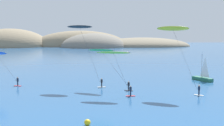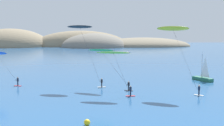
{
  "view_description": "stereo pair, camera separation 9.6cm",
  "coord_description": "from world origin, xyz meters",
  "px_view_note": "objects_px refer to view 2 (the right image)",
  "views": [
    {
      "loc": [
        0.05,
        -17.75,
        9.78
      ],
      "look_at": [
        5.57,
        29.74,
        4.85
      ],
      "focal_mm": 45.0,
      "sensor_mm": 36.0,
      "label": 1
    },
    {
      "loc": [
        0.14,
        -17.76,
        9.78
      ],
      "look_at": [
        5.57,
        29.74,
        4.85
      ],
      "focal_mm": 45.0,
      "sensor_mm": 36.0,
      "label": 2
    }
  ],
  "objects_px": {
    "kitesurfer_green": "(104,54)",
    "kitesurfer_yellow": "(175,33)",
    "kitesurfer_black": "(81,31)",
    "kitesurfer_lime": "(115,56)",
    "sailboat_near": "(202,77)",
    "marker_buoy": "(87,122)"
  },
  "relations": [
    {
      "from": "kitesurfer_black",
      "to": "kitesurfer_green",
      "type": "bearing_deg",
      "value": -33.61
    },
    {
      "from": "sailboat_near",
      "to": "kitesurfer_lime",
      "type": "xyz_separation_m",
      "value": [
        -20.1,
        -12.51,
        5.73
      ]
    },
    {
      "from": "kitesurfer_black",
      "to": "kitesurfer_lime",
      "type": "xyz_separation_m",
      "value": [
        5.12,
        -8.52,
        -3.95
      ]
    },
    {
      "from": "kitesurfer_green",
      "to": "kitesurfer_black",
      "type": "relative_size",
      "value": 0.68
    },
    {
      "from": "kitesurfer_green",
      "to": "sailboat_near",
      "type": "bearing_deg",
      "value": 17.07
    },
    {
      "from": "sailboat_near",
      "to": "kitesurfer_yellow",
      "type": "distance_m",
      "value": 18.17
    },
    {
      "from": "kitesurfer_green",
      "to": "kitesurfer_black",
      "type": "distance_m",
      "value": 6.14
    },
    {
      "from": "kitesurfer_green",
      "to": "kitesurfer_yellow",
      "type": "distance_m",
      "value": 12.88
    },
    {
      "from": "kitesurfer_black",
      "to": "sailboat_near",
      "type": "bearing_deg",
      "value": 8.98
    },
    {
      "from": "kitesurfer_green",
      "to": "kitesurfer_yellow",
      "type": "relative_size",
      "value": 0.7
    },
    {
      "from": "kitesurfer_green",
      "to": "kitesurfer_black",
      "type": "height_order",
      "value": "kitesurfer_black"
    },
    {
      "from": "marker_buoy",
      "to": "kitesurfer_green",
      "type": "bearing_deg",
      "value": 80.16
    },
    {
      "from": "kitesurfer_black",
      "to": "kitesurfer_yellow",
      "type": "relative_size",
      "value": 1.03
    },
    {
      "from": "sailboat_near",
      "to": "marker_buoy",
      "type": "height_order",
      "value": "sailboat_near"
    },
    {
      "from": "kitesurfer_yellow",
      "to": "marker_buoy",
      "type": "bearing_deg",
      "value": -134.39
    },
    {
      "from": "kitesurfer_green",
      "to": "kitesurfer_lime",
      "type": "height_order",
      "value": "kitesurfer_green"
    },
    {
      "from": "sailboat_near",
      "to": "kitesurfer_black",
      "type": "distance_m",
      "value": 27.31
    },
    {
      "from": "kitesurfer_yellow",
      "to": "kitesurfer_lime",
      "type": "relative_size",
      "value": 1.56
    },
    {
      "from": "kitesurfer_yellow",
      "to": "kitesurfer_lime",
      "type": "xyz_separation_m",
      "value": [
        -9.92,
        -0.68,
        -3.59
      ]
    },
    {
      "from": "sailboat_near",
      "to": "kitesurfer_yellow",
      "type": "height_order",
      "value": "kitesurfer_yellow"
    },
    {
      "from": "kitesurfer_green",
      "to": "kitesurfer_yellow",
      "type": "bearing_deg",
      "value": -25.24
    },
    {
      "from": "kitesurfer_lime",
      "to": "kitesurfer_green",
      "type": "bearing_deg",
      "value": 101.93
    }
  ]
}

